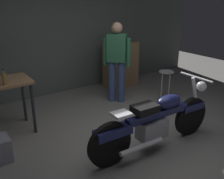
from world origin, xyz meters
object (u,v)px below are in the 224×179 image
at_px(wooden_dresser, 121,64).
at_px(shop_stool, 166,78).
at_px(bottle, 4,78).
at_px(person_standing, 117,59).
at_px(motorcycle, 156,121).

bearing_deg(wooden_dresser, shop_stool, -78.78).
bearing_deg(bottle, shop_stool, -3.86).
bearing_deg(shop_stool, person_standing, 150.99).
distance_m(shop_stool, bottle, 3.25).
xyz_separation_m(motorcycle, bottle, (-1.68, 1.52, 0.55)).
relative_size(person_standing, bottle, 6.93).
xyz_separation_m(person_standing, wooden_dresser, (0.68, 0.78, -0.38)).
distance_m(shop_stool, wooden_dresser, 1.32).
xyz_separation_m(motorcycle, shop_stool, (1.53, 1.30, 0.05)).
relative_size(motorcycle, person_standing, 1.31).
height_order(motorcycle, bottle, bottle).
bearing_deg(bottle, motorcycle, -42.21).
height_order(person_standing, wooden_dresser, person_standing).
distance_m(motorcycle, wooden_dresser, 2.90).
height_order(shop_stool, wooden_dresser, wooden_dresser).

